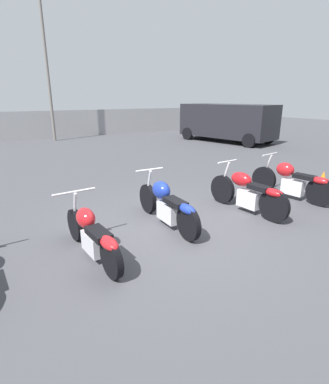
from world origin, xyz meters
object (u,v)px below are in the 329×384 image
at_px(motorcycle_slot_1, 92,235).
at_px(parked_van, 227,121).
at_px(motorcycle_slot_3, 248,193).
at_px(motorcycle_slot_4, 292,181).
at_px(motorcycle_slot_2, 167,204).
at_px(light_pole_left, 45,52).
at_px(traffic_cone_near, 323,180).

xyz_separation_m(motorcycle_slot_1, parked_van, (10.60, 8.52, 0.75)).
bearing_deg(motorcycle_slot_3, motorcycle_slot_4, -1.42).
bearing_deg(motorcycle_slot_2, motorcycle_slot_1, -163.12).
relative_size(light_pole_left, traffic_cone_near, 16.72).
height_order(light_pole_left, motorcycle_slot_2, light_pole_left).
xyz_separation_m(motorcycle_slot_3, motorcycle_slot_4, (1.61, 0.09, 0.00)).
distance_m(motorcycle_slot_1, motorcycle_slot_4, 5.12).
height_order(motorcycle_slot_1, motorcycle_slot_4, motorcycle_slot_4).
xyz_separation_m(motorcycle_slot_2, motorcycle_slot_4, (3.47, -0.22, 0.01)).
bearing_deg(motorcycle_slot_1, motorcycle_slot_3, -1.46).
relative_size(light_pole_left, parked_van, 1.43).
relative_size(motorcycle_slot_1, traffic_cone_near, 4.17).
relative_size(parked_van, traffic_cone_near, 11.71).
relative_size(motorcycle_slot_2, motorcycle_slot_4, 1.02).
bearing_deg(parked_van, motorcycle_slot_1, -153.37).
xyz_separation_m(light_pole_left, motorcycle_slot_1, (-2.46, -13.95, -4.29)).
bearing_deg(motorcycle_slot_4, parked_van, 48.29).
distance_m(motorcycle_slot_2, motorcycle_slot_4, 3.48).
height_order(motorcycle_slot_2, motorcycle_slot_4, motorcycle_slot_4).
xyz_separation_m(motorcycle_slot_2, parked_van, (8.96, 8.06, 0.70)).
bearing_deg(parked_van, motorcycle_slot_2, -150.17).
height_order(motorcycle_slot_3, parked_van, parked_van).
bearing_deg(light_pole_left, parked_van, -33.72).
bearing_deg(motorcycle_slot_3, parked_van, 45.19).
bearing_deg(motorcycle_slot_4, motorcycle_slot_1, 174.36).
xyz_separation_m(motorcycle_slot_2, motorcycle_slot_3, (1.87, -0.31, 0.01)).
xyz_separation_m(light_pole_left, parked_van, (8.14, -5.44, -3.54)).
distance_m(light_pole_left, motorcycle_slot_1, 14.80).
relative_size(motorcycle_slot_3, motorcycle_slot_4, 0.97).
distance_m(light_pole_left, motorcycle_slot_4, 14.60).
xyz_separation_m(motorcycle_slot_1, traffic_cone_near, (6.62, 0.34, -0.15)).
bearing_deg(traffic_cone_near, motorcycle_slot_4, -175.95).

